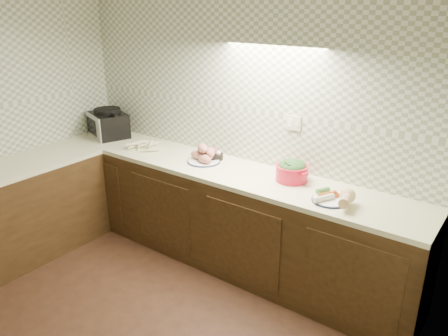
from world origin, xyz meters
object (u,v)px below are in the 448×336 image
Objects in this scene: parsnip_pile at (143,145)px; dutch_oven at (292,170)px; onion_bowl at (215,155)px; veg_plate at (338,197)px; sweet_potato_plate at (204,155)px; toaster_oven at (108,124)px.

parsnip_pile is 1.59m from dutch_oven.
veg_plate is (1.27, -0.21, 0.00)m from onion_bowl.
sweet_potato_plate is at bearing 3.12° from parsnip_pile.
toaster_oven is 3.48× the size of onion_bowl.
onion_bowl is at bearing 23.48° from toaster_oven.
toaster_oven is 0.59m from parsnip_pile.
dutch_oven is at bearing 20.92° from toaster_oven.
dutch_oven is (0.81, -0.04, 0.05)m from onion_bowl.
dutch_oven is at bearing 4.98° from sweet_potato_plate.
toaster_oven is 1.54× the size of dutch_oven.
toaster_oven is 1.36m from onion_bowl.
onion_bowl is (1.35, 0.10, -0.10)m from toaster_oven.
sweet_potato_plate reaches higher than veg_plate.
toaster_oven is at bearing -175.93° from onion_bowl.
onion_bowl is 0.44× the size of dutch_oven.
parsnip_pile is 0.79m from onion_bowl.
toaster_oven reaches higher than dutch_oven.
parsnip_pile is 1.11× the size of veg_plate.
sweet_potato_plate is 0.12m from onion_bowl.
veg_plate reaches higher than onion_bowl.
toaster_oven is 2.63m from veg_plate.
parsnip_pile is at bearing -155.68° from dutch_oven.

